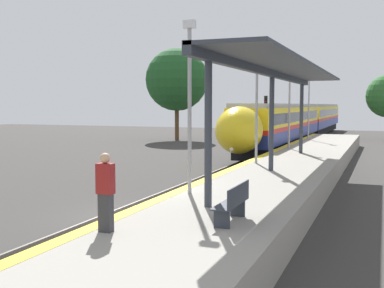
{
  "coord_description": "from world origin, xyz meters",
  "views": [
    {
      "loc": [
        7.74,
        -13.98,
        3.74
      ],
      "look_at": [
        0.56,
        4.01,
        2.16
      ],
      "focal_mm": 45.0,
      "sensor_mm": 36.0,
      "label": 1
    }
  ],
  "objects": [
    {
      "name": "ground_plane",
      "position": [
        0.0,
        0.0,
        0.0
      ],
      "size": [
        120.0,
        120.0,
        0.0
      ],
      "primitive_type": "plane",
      "color": "#383533"
    },
    {
      "name": "station_canopy",
      "position": [
        4.02,
        5.6,
        4.96
      ],
      "size": [
        2.02,
        18.34,
        4.21
      ],
      "color": "#333842",
      "rests_on": "platform_right"
    },
    {
      "name": "lamppost_farthest",
      "position": [
        2.26,
        24.33,
        4.03
      ],
      "size": [
        0.36,
        0.2,
        5.24
      ],
      "color": "#9E9EA3",
      "rests_on": "platform_right"
    },
    {
      "name": "platform_right",
      "position": [
        3.66,
        0.0,
        0.51
      ],
      "size": [
        4.16,
        64.0,
        1.04
      ],
      "color": "gray",
      "rests_on": "ground_plane"
    },
    {
      "name": "lamppost_far",
      "position": [
        2.26,
        16.07,
        4.03
      ],
      "size": [
        0.36,
        0.2,
        5.24
      ],
      "color": "#9E9EA3",
      "rests_on": "platform_right"
    },
    {
      "name": "background_tree_left",
      "position": [
        -12.86,
        33.21,
        6.4
      ],
      "size": [
        6.63,
        6.63,
        9.72
      ],
      "color": "brown",
      "rests_on": "ground_plane"
    },
    {
      "name": "platform_bench",
      "position": [
        4.58,
        -3.46,
        1.5
      ],
      "size": [
        0.44,
        1.65,
        0.89
      ],
      "color": "#2D333D",
      "rests_on": "platform_right"
    },
    {
      "name": "railway_signal",
      "position": [
        -2.34,
        29.46,
        2.78
      ],
      "size": [
        0.28,
        0.28,
        4.56
      ],
      "color": "#59595E",
      "rests_on": "ground_plane"
    },
    {
      "name": "person_waiting",
      "position": [
        2.28,
        -5.27,
        1.91
      ],
      "size": [
        0.36,
        0.22,
        1.7
      ],
      "color": "#333338",
      "rests_on": "platform_right"
    },
    {
      "name": "train",
      "position": [
        0.0,
        35.9,
        2.2
      ],
      "size": [
        2.76,
        50.11,
        3.83
      ],
      "color": "black",
      "rests_on": "ground_plane"
    },
    {
      "name": "rail_right",
      "position": [
        0.72,
        0.0,
        0.07
      ],
      "size": [
        0.08,
        90.0,
        0.15
      ],
      "primitive_type": "cube",
      "color": "slate",
      "rests_on": "ground_plane"
    },
    {
      "name": "rail_left",
      "position": [
        -0.72,
        0.0,
        0.07
      ],
      "size": [
        0.08,
        90.0,
        0.15
      ],
      "primitive_type": "cube",
      "color": "slate",
      "rests_on": "ground_plane"
    },
    {
      "name": "lamppost_near",
      "position": [
        2.26,
        -0.44,
        4.03
      ],
      "size": [
        0.36,
        0.2,
        5.24
      ],
      "color": "#9E9EA3",
      "rests_on": "platform_right"
    },
    {
      "name": "lamppost_mid",
      "position": [
        2.26,
        7.81,
        4.03
      ],
      "size": [
        0.36,
        0.2,
        5.24
      ],
      "color": "#9E9EA3",
      "rests_on": "platform_right"
    }
  ]
}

